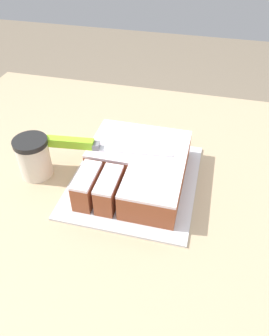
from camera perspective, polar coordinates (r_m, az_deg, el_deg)
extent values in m
cube|color=tan|center=(1.18, 1.67, -21.37)|extent=(1.40, 1.10, 0.95)
cube|color=silver|center=(0.83, 0.00, -2.08)|extent=(0.31, 0.35, 0.01)
cube|color=#994C2D|center=(0.85, 0.92, 2.21)|extent=(0.24, 0.17, 0.07)
cube|color=white|center=(0.83, 0.95, 4.21)|extent=(0.24, 0.17, 0.01)
cube|color=#994C2D|center=(0.74, 2.77, -5.05)|extent=(0.13, 0.11, 0.07)
cube|color=white|center=(0.71, 2.86, -2.99)|extent=(0.13, 0.11, 0.01)
cube|color=#994C2D|center=(0.77, -8.19, -3.33)|extent=(0.04, 0.10, 0.07)
cube|color=white|center=(0.74, -8.45, -1.30)|extent=(0.04, 0.10, 0.01)
cube|color=#994C2D|center=(0.75, -4.43, -4.04)|extent=(0.04, 0.10, 0.07)
cube|color=white|center=(0.73, -4.57, -1.98)|extent=(0.04, 0.10, 0.01)
cube|color=silver|center=(0.80, -0.21, 3.01)|extent=(0.20, 0.04, 0.00)
cube|color=slate|center=(0.81, -6.67, 3.86)|extent=(0.02, 0.03, 0.02)
cube|color=#8CCC26|center=(0.82, -11.26, 4.36)|extent=(0.12, 0.04, 0.02)
cylinder|color=beige|center=(0.86, -17.06, 1.45)|extent=(0.08, 0.08, 0.09)
cylinder|color=black|center=(0.83, -17.77, 4.31)|extent=(0.08, 0.08, 0.01)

